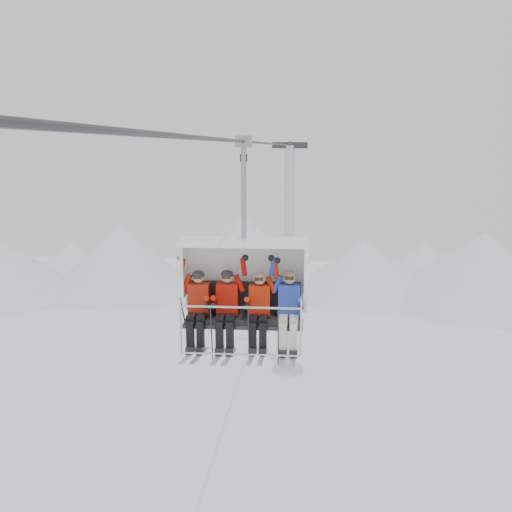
# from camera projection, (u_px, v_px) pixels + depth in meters

# --- Properties ---
(ridgeline) EXTENTS (72.00, 21.00, 7.00)m
(ridgeline) POSITION_uv_depth(u_px,v_px,m) (279.00, 264.00, 57.58)
(ridgeline) COLOR white
(ridgeline) RESTS_ON ground
(lift_tower_right) EXTENTS (2.00, 1.80, 13.48)m
(lift_tower_right) POSITION_uv_depth(u_px,v_px,m) (289.00, 276.00, 37.26)
(lift_tower_right) COLOR silver
(lift_tower_right) RESTS_ON ground
(haul_cable) EXTENTS (0.06, 50.00, 0.06)m
(haul_cable) POSITION_uv_depth(u_px,v_px,m) (256.00, 142.00, 14.39)
(haul_cable) COLOR #2F2F35
(haul_cable) RESTS_ON lift_tower_left
(chairlift_carrier) EXTENTS (2.41, 1.17, 3.98)m
(chairlift_carrier) POSITION_uv_depth(u_px,v_px,m) (245.00, 279.00, 12.36)
(chairlift_carrier) COLOR black
(chairlift_carrier) RESTS_ON haul_cable
(skier_far_left) EXTENTS (0.41, 1.69, 1.62)m
(skier_far_left) POSITION_uv_depth(u_px,v_px,m) (198.00, 306.00, 12.21)
(skier_far_left) COLOR #A61E0B
(skier_far_left) RESTS_ON chairlift_carrier
(skier_center_left) EXTENTS (0.41, 1.69, 1.64)m
(skier_center_left) POSITION_uv_depth(u_px,v_px,m) (227.00, 306.00, 12.16)
(skier_center_left) COLOR #AB1005
(skier_center_left) RESTS_ON chairlift_carrier
(skier_center_right) EXTENTS (0.40, 1.69, 1.59)m
(skier_center_right) POSITION_uv_depth(u_px,v_px,m) (259.00, 308.00, 12.11)
(skier_center_right) COLOR #BA2009
(skier_center_right) RESTS_ON chairlift_carrier
(skier_far_right) EXTENTS (0.41, 1.69, 1.64)m
(skier_far_right) POSITION_uv_depth(u_px,v_px,m) (289.00, 308.00, 12.06)
(skier_far_right) COLOR #273FAD
(skier_far_right) RESTS_ON chairlift_carrier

